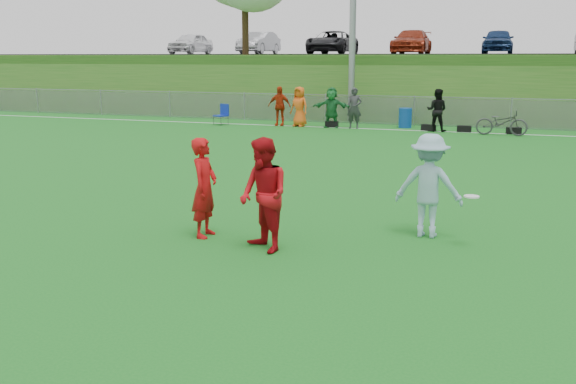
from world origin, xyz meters
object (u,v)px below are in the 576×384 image
at_px(bicycle, 502,122).
at_px(player_blue, 429,186).
at_px(player_red_left, 204,188).
at_px(recycling_bin, 405,118).
at_px(player_red_center, 264,195).
at_px(frisbee, 472,196).

bearing_deg(bicycle, player_blue, 178.14).
bearing_deg(player_red_left, recycling_bin, -4.74).
bearing_deg(player_red_center, recycling_bin, 131.89).
bearing_deg(player_blue, bicycle, -91.41).
distance_m(player_red_center, frisbee, 3.23).
xyz_separation_m(player_red_left, recycling_bin, (0.50, 17.89, -0.42)).
height_order(player_red_center, bicycle, player_red_center).
relative_size(player_red_center, player_blue, 1.02).
relative_size(player_red_left, player_red_center, 0.94).
relative_size(player_red_left, player_blue, 0.96).
distance_m(frisbee, bicycle, 15.57).
bearing_deg(player_red_center, player_red_left, -160.17).
distance_m(player_red_left, player_red_center, 1.30).
xyz_separation_m(player_red_center, bicycle, (3.17, 16.80, -0.38)).
xyz_separation_m(player_red_center, player_blue, (2.28, 1.66, -0.02)).
bearing_deg(frisbee, player_blue, 149.12).
distance_m(player_red_center, recycling_bin, 18.35).
distance_m(player_red_center, bicycle, 17.10).
distance_m(player_red_left, player_blue, 3.71).
bearing_deg(player_red_left, player_red_center, -112.93).
bearing_deg(recycling_bin, player_red_center, -87.74).
relative_size(player_red_left, recycling_bin, 2.01).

